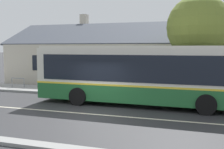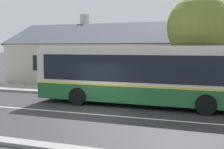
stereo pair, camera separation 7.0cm
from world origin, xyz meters
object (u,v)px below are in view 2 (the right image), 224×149
bike_rack (18,81)px  bench_down_street (110,86)px  transit_bus (140,74)px  street_tree_primary (202,30)px  bench_by_building (60,84)px

bike_rack → bench_down_street: bearing=3.2°
transit_bus → street_tree_primary: size_ratio=1.77×
bench_by_building → bench_down_street: (3.75, 0.30, 0.01)m
transit_bus → bench_down_street: bearing=132.5°
bench_down_street → street_tree_primary: bearing=12.0°
street_tree_primary → bench_down_street: bearing=-168.0°
bench_down_street → bench_by_building: bearing=-175.4°
bench_by_building → street_tree_primary: (9.69, 1.56, 3.81)m
street_tree_primary → bench_by_building: bearing=-170.9°
bench_by_building → bike_rack: 3.55m
bench_down_street → bike_rack: bearing=-176.8°
transit_bus → bike_rack: transit_bus is taller
bench_by_building → bike_rack: size_ratio=1.36×
street_tree_primary → bike_rack: bearing=-172.8°
bench_by_building → bike_rack: (-3.55, -0.10, 0.12)m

